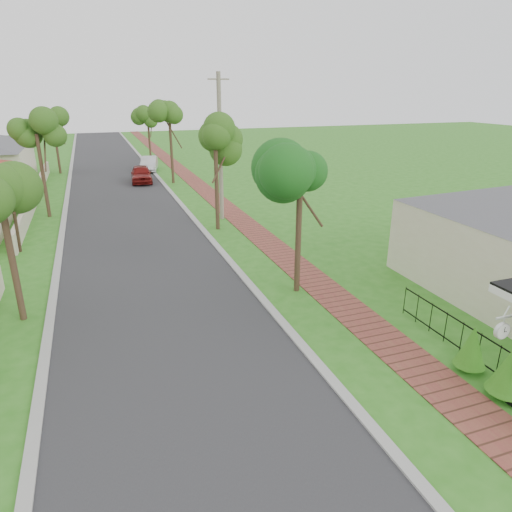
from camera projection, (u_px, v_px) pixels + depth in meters
ground at (335, 419)px, 10.79m from camera, size 160.00×160.00×0.00m
road at (128, 218)px, 27.50m from camera, size 7.00×120.00×0.02m
kerb_right at (188, 213)px, 28.66m from camera, size 0.30×120.00×0.10m
kerb_left at (63, 224)px, 26.35m from camera, size 0.30×120.00×0.10m
sidewalk at (228, 209)px, 29.48m from camera, size 1.50×120.00×0.03m
picket_fence at (498, 361)px, 12.16m from camera, size 0.03×8.02×1.00m
street_trees at (115, 131)px, 32.02m from camera, size 10.70×37.65×5.89m
parked_car_red at (141, 174)px, 37.69m from camera, size 1.96×4.19×1.39m
parked_car_white at (149, 164)px, 42.97m from camera, size 2.16×4.22×1.33m
near_tree at (300, 177)px, 16.14m from camera, size 2.16×2.16×5.55m
utility_pole at (220, 148)px, 25.96m from camera, size 1.20×0.24×8.23m
station_clock at (502, 330)px, 10.87m from camera, size 0.71×0.13×0.61m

